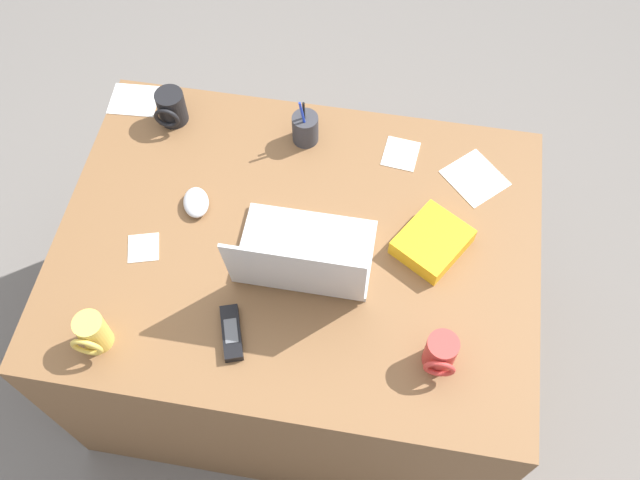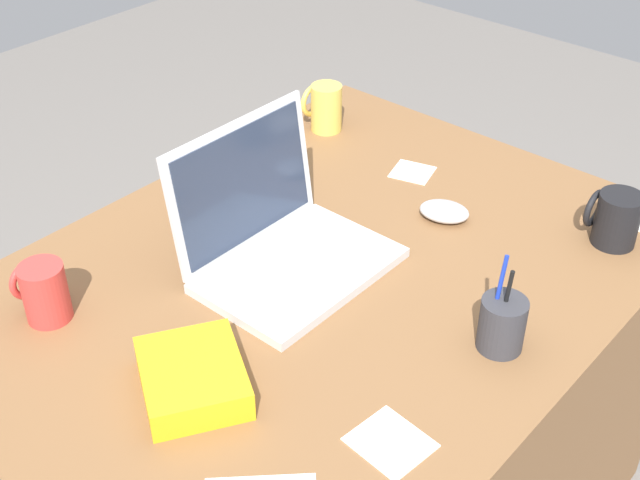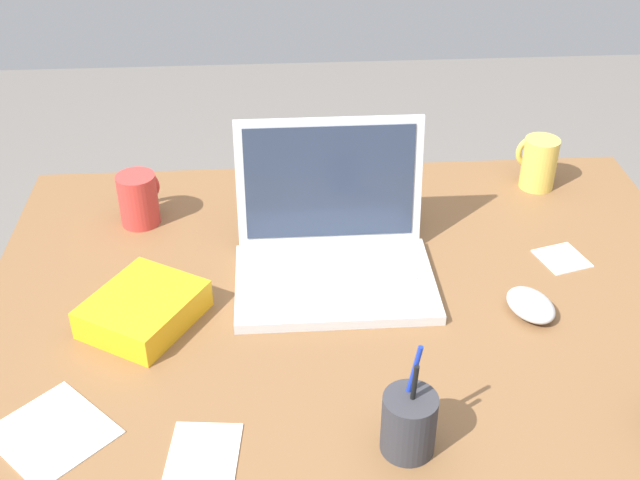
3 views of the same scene
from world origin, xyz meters
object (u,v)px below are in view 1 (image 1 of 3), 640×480
coffee_mug_spare (93,334)px  cordless_phone (232,333)px  laptop (303,258)px  coffee_mug_tall (440,354)px  coffee_mug_white (171,108)px  pen_holder (305,128)px  computer_mouse (196,202)px  snack_bag (432,242)px

coffee_mug_spare → cordless_phone: (-0.31, -0.07, -0.04)m
laptop → coffee_mug_tall: 0.41m
coffee_mug_white → cordless_phone: bearing=117.0°
coffee_mug_tall → pen_holder: (0.43, -0.61, -0.01)m
coffee_mug_white → cordless_phone: size_ratio=0.70×
computer_mouse → snack_bag: bearing=158.0°
laptop → pen_holder: size_ratio=2.05×
laptop → coffee_mug_white: 0.62m
cordless_phone → snack_bag: size_ratio=0.83×
coffee_mug_spare → cordless_phone: 0.32m
pen_holder → cordless_phone: bearing=83.6°
coffee_mug_white → coffee_mug_spare: size_ratio=0.95×
laptop → coffee_mug_spare: size_ratio=3.16×
coffee_mug_spare → cordless_phone: size_ratio=0.74×
cordless_phone → coffee_mug_tall: bearing=-178.3°
computer_mouse → coffee_mug_white: 0.31m
coffee_mug_tall → coffee_mug_spare: size_ratio=0.95×
cordless_phone → coffee_mug_spare: bearing=13.1°
laptop → pen_holder: laptop is taller
computer_mouse → coffee_mug_tall: (-0.67, 0.33, 0.03)m
coffee_mug_white → computer_mouse: bearing=116.8°
computer_mouse → cordless_phone: computer_mouse is taller
computer_mouse → coffee_mug_tall: size_ratio=0.94×
coffee_mug_tall → cordless_phone: (0.50, 0.02, -0.04)m
computer_mouse → pen_holder: pen_holder is taller
pen_holder → snack_bag: pen_holder is taller
laptop → cordless_phone: bearing=56.9°
snack_bag → coffee_mug_white: bearing=-21.2°
cordless_phone → pen_holder: size_ratio=0.87×
coffee_mug_tall → cordless_phone: coffee_mug_tall is taller
computer_mouse → coffee_mug_white: bearing=-83.3°
pen_holder → snack_bag: size_ratio=0.95×
laptop → coffee_mug_spare: (0.45, 0.28, 0.00)m
coffee_mug_tall → cordless_phone: size_ratio=0.71×
laptop → coffee_mug_white: bearing=-42.4°
coffee_mug_white → coffee_mug_tall: (-0.81, 0.61, 0.00)m
computer_mouse → coffee_mug_spare: (0.13, 0.42, 0.04)m
coffee_mug_white → snack_bag: size_ratio=0.58×
computer_mouse → pen_holder: 0.37m
laptop → coffee_mug_white: laptop is taller
laptop → snack_bag: (-0.32, -0.12, -0.03)m
coffee_mug_spare → cordless_phone: coffee_mug_spare is taller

